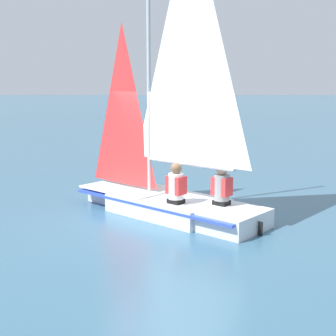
% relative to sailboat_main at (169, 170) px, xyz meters
% --- Properties ---
extents(ground_plane, '(260.00, 260.00, 0.00)m').
position_rel_sailboat_main_xyz_m(ground_plane, '(0.01, -0.01, -0.92)').
color(ground_plane, '#38607A').
extents(sailboat_main, '(4.06, 3.77, 5.98)m').
position_rel_sailboat_main_xyz_m(sailboat_main, '(0.00, 0.00, 0.00)').
color(sailboat_main, silver).
rests_on(sailboat_main, ground_plane).
extents(sailor_helm, '(0.43, 0.42, 1.16)m').
position_rel_sailboat_main_xyz_m(sailor_helm, '(-0.15, 0.53, -0.30)').
color(sailor_helm, black).
rests_on(sailor_helm, ground_plane).
extents(sailor_crew, '(0.43, 0.42, 1.16)m').
position_rel_sailboat_main_xyz_m(sailor_crew, '(-1.03, 0.64, -0.29)').
color(sailor_crew, black).
rests_on(sailor_crew, ground_plane).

